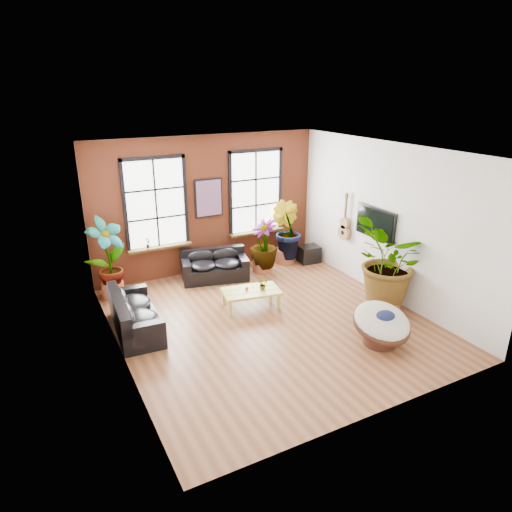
{
  "coord_description": "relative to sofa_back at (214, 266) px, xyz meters",
  "views": [
    {
      "loc": [
        -4.15,
        -7.35,
        4.64
      ],
      "look_at": [
        0.0,
        0.6,
        1.25
      ],
      "focal_mm": 32.0,
      "sensor_mm": 36.0,
      "label": 1
    }
  ],
  "objects": [
    {
      "name": "sofa_back",
      "position": [
        0.0,
        0.0,
        0.0
      ],
      "size": [
        1.77,
        1.14,
        0.75
      ],
      "rotation": [
        0.0,
        0.0,
        -0.23
      ],
      "color": "black",
      "rests_on": "ground"
    },
    {
      "name": "floor_plant_back_left",
      "position": [
        -2.52,
        0.08,
        0.7
      ],
      "size": [
        1.12,
        1.0,
        1.78
      ],
      "primitive_type": "imported",
      "rotation": [
        0.0,
        0.0,
        0.49
      ],
      "color": "#194E14",
      "rests_on": "ground"
    },
    {
      "name": "tv_wall_unit",
      "position": [
        3.08,
        -2.0,
        1.2
      ],
      "size": [
        0.13,
        1.86,
        1.2
      ],
      "color": "black",
      "rests_on": "room"
    },
    {
      "name": "sill_plant_right",
      "position": [
        1.85,
        0.54,
        0.7
      ],
      "size": [
        0.19,
        0.19,
        0.27
      ],
      "primitive_type": "imported",
      "rotation": [
        0.0,
        0.0,
        3.49
      ],
      "color": "#194E14",
      "rests_on": "room"
    },
    {
      "name": "coffee_table",
      "position": [
        0.11,
        -1.83,
        0.01
      ],
      "size": [
        1.35,
        0.92,
        0.48
      ],
      "rotation": [
        0.0,
        0.0,
        -0.18
      ],
      "color": "#B2BE44",
      "rests_on": "ground"
    },
    {
      "name": "papasan_chair",
      "position": [
        1.58,
        -4.34,
        0.08
      ],
      "size": [
        1.15,
        1.16,
        0.82
      ],
      "rotation": [
        0.0,
        0.0,
        -0.05
      ],
      "color": "#462519",
      "rests_on": "ground"
    },
    {
      "name": "room",
      "position": [
        0.15,
        -2.45,
        1.41
      ],
      "size": [
        6.04,
        6.54,
        3.54
      ],
      "color": "brown",
      "rests_on": "ground"
    },
    {
      "name": "pot_back_right",
      "position": [
        2.17,
        0.15,
        -0.14
      ],
      "size": [
        0.72,
        0.72,
        0.4
      ],
      "rotation": [
        0.0,
        0.0,
        0.43
      ],
      "color": "brown",
      "rests_on": "ground"
    },
    {
      "name": "poster",
      "position": [
        0.15,
        0.59,
        1.61
      ],
      "size": [
        0.74,
        0.06,
        0.98
      ],
      "color": "black",
      "rests_on": "room"
    },
    {
      "name": "media_box",
      "position": [
        2.77,
        -0.13,
        -0.11
      ],
      "size": [
        0.59,
        0.51,
        0.46
      ],
      "rotation": [
        0.0,
        0.0,
        -0.09
      ],
      "color": "black",
      "rests_on": "ground"
    },
    {
      "name": "pot_mid",
      "position": [
        1.3,
        -0.15,
        -0.15
      ],
      "size": [
        0.67,
        0.67,
        0.37
      ],
      "rotation": [
        0.0,
        0.0,
        -0.41
      ],
      "color": "brown",
      "rests_on": "ground"
    },
    {
      "name": "floor_plant_right_wall",
      "position": [
        2.67,
        -3.29,
        0.76
      ],
      "size": [
        2.23,
        2.21,
        1.87
      ],
      "primitive_type": "imported",
      "rotation": [
        0.0,
        0.0,
        3.87
      ],
      "color": "#194E14",
      "rests_on": "ground"
    },
    {
      "name": "pot_back_left",
      "position": [
        -2.5,
        0.09,
        -0.16
      ],
      "size": [
        0.64,
        0.64,
        0.36
      ],
      "rotation": [
        0.0,
        0.0,
        -0.35
      ],
      "color": "brown",
      "rests_on": "ground"
    },
    {
      "name": "sofa_left",
      "position": [
        -2.45,
        -1.68,
        0.0
      ],
      "size": [
        0.91,
        1.95,
        0.75
      ],
      "rotation": [
        0.0,
        0.0,
        1.51
      ],
      "color": "black",
      "rests_on": "ground"
    },
    {
      "name": "floor_plant_mid",
      "position": [
        1.32,
        -0.17,
        0.43
      ],
      "size": [
        0.89,
        0.89,
        1.27
      ],
      "primitive_type": "imported",
      "rotation": [
        0.0,
        0.0,
        5.03
      ],
      "color": "#194E14",
      "rests_on": "ground"
    },
    {
      "name": "table_plant",
      "position": [
        0.36,
        -1.91,
        0.18
      ],
      "size": [
        0.25,
        0.23,
        0.24
      ],
      "primitive_type": "imported",
      "rotation": [
        0.0,
        0.0,
        0.27
      ],
      "color": "#194E14",
      "rests_on": "coffee_table"
    },
    {
      "name": "sill_plant_left",
      "position": [
        -1.5,
        0.54,
        0.7
      ],
      "size": [
        0.17,
        0.17,
        0.27
      ],
      "primitive_type": "imported",
      "rotation": [
        0.0,
        0.0,
        0.79
      ],
      "color": "#194E14",
      "rests_on": "room"
    },
    {
      "name": "pot_right_wall",
      "position": [
        2.69,
        -3.32,
        -0.13
      ],
      "size": [
        0.75,
        0.75,
        0.42
      ],
      "rotation": [
        0.0,
        0.0,
        0.39
      ],
      "color": "brown",
      "rests_on": "ground"
    },
    {
      "name": "floor_plant_back_right",
      "position": [
        2.18,
        0.14,
        0.59
      ],
      "size": [
        0.95,
        1.04,
        1.56
      ],
      "primitive_type": "imported",
      "rotation": [
        0.0,
        0.0,
        1.93
      ],
      "color": "#194E14",
      "rests_on": "ground"
    }
  ]
}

